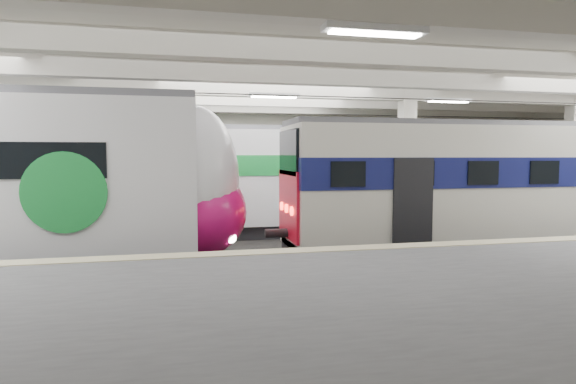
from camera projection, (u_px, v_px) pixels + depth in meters
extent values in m
cube|color=black|center=(288.00, 268.00, 13.36)|extent=(36.00, 24.00, 0.10)
cube|color=silver|center=(288.00, 64.00, 12.94)|extent=(36.00, 24.00, 0.20)
cube|color=beige|center=(243.00, 162.00, 22.88)|extent=(30.00, 0.10, 5.50)
cube|color=#505053|center=(384.00, 330.00, 6.99)|extent=(30.00, 7.00, 1.10)
cube|color=beige|center=(321.00, 249.00, 10.11)|extent=(30.00, 0.50, 0.02)
cube|color=beige|center=(177.00, 166.00, 15.42)|extent=(0.50, 0.50, 5.50)
cube|color=beige|center=(406.00, 165.00, 17.15)|extent=(0.50, 0.50, 5.50)
cube|color=beige|center=(573.00, 164.00, 18.66)|extent=(0.50, 0.50, 5.50)
cube|color=beige|center=(288.00, 75.00, 12.96)|extent=(30.00, 18.00, 0.50)
cube|color=#59544C|center=(288.00, 264.00, 13.35)|extent=(30.00, 1.52, 0.16)
cube|color=#59544C|center=(257.00, 233.00, 18.71)|extent=(30.00, 1.52, 0.16)
cylinder|color=black|center=(288.00, 95.00, 13.00)|extent=(30.00, 0.03, 0.03)
cylinder|color=black|center=(257.00, 113.00, 18.35)|extent=(30.00, 0.03, 0.03)
cube|color=white|center=(307.00, 75.00, 11.04)|extent=(26.00, 8.40, 0.12)
ellipsoid|color=silver|center=(195.00, 179.00, 12.63)|extent=(2.31, 2.86, 3.84)
ellipsoid|color=#BE0F5F|center=(200.00, 212.00, 12.72)|extent=(2.45, 2.92, 2.35)
cylinder|color=#198B37|center=(64.00, 193.00, 10.58)|extent=(1.81, 0.06, 1.81)
cube|color=beige|center=(483.00, 185.00, 14.49)|extent=(11.97, 2.62, 3.41)
cube|color=#121650|center=(484.00, 171.00, 14.46)|extent=(12.01, 2.68, 0.83)
cube|color=red|center=(289.00, 205.00, 13.23)|extent=(0.08, 2.23, 1.87)
cube|color=black|center=(289.00, 153.00, 13.12)|extent=(0.08, 2.10, 1.23)
cube|color=#4C4C51|center=(485.00, 125.00, 14.36)|extent=(11.97, 2.05, 0.16)
cube|color=black|center=(482.00, 245.00, 14.64)|extent=(11.97, 1.84, 0.70)
cube|color=silver|center=(158.00, 178.00, 17.74)|extent=(12.96, 2.63, 3.52)
cube|color=#198B37|center=(158.00, 165.00, 17.71)|extent=(13.00, 2.69, 0.74)
cube|color=#4C4C51|center=(157.00, 127.00, 17.60)|extent=(12.96, 2.17, 0.16)
cube|color=black|center=(159.00, 230.00, 17.89)|extent=(12.96, 2.36, 0.60)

